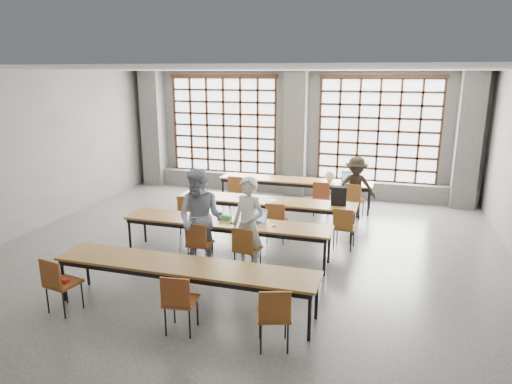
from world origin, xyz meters
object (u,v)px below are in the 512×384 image
at_px(student_male, 248,225).
at_px(backpack, 339,196).
at_px(chair_back_right, 354,197).
at_px(plastic_bag, 330,176).
at_px(student_back, 356,187).
at_px(mouse, 274,225).
at_px(chair_near_mid, 179,298).
at_px(laptop_back, 348,180).
at_px(desk_row_c, 226,224).
at_px(student_female, 201,219).
at_px(desk_row_a, 295,182).
at_px(desk_row_b, 265,203).
at_px(laptop_front, 257,219).
at_px(chair_mid_centre, 276,218).
at_px(green_box, 225,217).
at_px(chair_front_left, 199,241).
at_px(desk_row_d, 184,268).
at_px(chair_mid_left, 188,210).
at_px(chair_mid_right, 344,224).
at_px(chair_near_right, 274,312).
at_px(chair_back_left, 237,189).
at_px(chair_front_right, 246,246).
at_px(red_pouch, 63,280).
at_px(chair_near_left, 58,280).
at_px(phone, 233,223).
at_px(chair_back_mid, 322,195).

height_order(student_male, backpack, student_male).
distance_m(chair_back_right, plastic_bag, 1.02).
height_order(student_back, mouse, student_back).
relative_size(chair_near_mid, laptop_back, 2.40).
height_order(desk_row_c, student_female, student_female).
bearing_deg(desk_row_a, student_back, -17.35).
xyz_separation_m(desk_row_b, laptop_front, (0.27, -1.55, 0.13)).
bearing_deg(chair_back_right, chair_mid_centre, -123.74).
bearing_deg(green_box, backpack, 39.65).
xyz_separation_m(desk_row_a, laptop_front, (0.04, -3.66, 0.13)).
relative_size(chair_mid_centre, chair_front_left, 1.00).
distance_m(desk_row_d, chair_mid_left, 3.38).
xyz_separation_m(chair_mid_right, green_box, (-2.16, -0.95, 0.24)).
distance_m(desk_row_a, chair_near_right, 6.54).
bearing_deg(desk_row_c, laptop_back, 63.95).
bearing_deg(desk_row_b, chair_back_left, 128.38).
bearing_deg(desk_row_a, laptop_front, -89.42).
bearing_deg(chair_back_left, desk_row_b, -51.62).
height_order(desk_row_b, chair_front_right, chair_front_right).
height_order(chair_mid_right, chair_near_right, same).
xyz_separation_m(desk_row_a, chair_front_right, (0.05, -4.39, -0.13)).
bearing_deg(chair_front_right, chair_near_mid, -97.71).
bearing_deg(desk_row_a, chair_back_left, -155.81).
height_order(desk_row_a, red_pouch, desk_row_a).
relative_size(chair_back_left, chair_near_left, 1.00).
xyz_separation_m(desk_row_c, student_back, (2.14, 3.27, 0.09)).
xyz_separation_m(chair_front_left, laptop_front, (0.88, 0.73, 0.25)).
xyz_separation_m(chair_mid_left, backpack, (3.18, 0.68, 0.39)).
relative_size(chair_mid_right, red_pouch, 4.40).
relative_size(chair_mid_centre, student_male, 0.51).
distance_m(chair_mid_centre, laptop_front, 0.97).
relative_size(chair_front_left, chair_near_left, 1.00).
xyz_separation_m(chair_front_right, green_box, (-0.64, 0.71, 0.24)).
xyz_separation_m(chair_near_left, student_female, (1.31, 2.18, 0.37)).
distance_m(chair_front_right, phone, 0.70).
xyz_separation_m(student_male, plastic_bag, (0.84, 4.32, 0.00)).
xyz_separation_m(desk_row_d, phone, (0.08, 1.96, 0.07)).
bearing_deg(chair_back_left, chair_front_left, -81.54).
xyz_separation_m(chair_back_left, chair_mid_centre, (1.58, -2.11, 0.00)).
distance_m(desk_row_b, green_box, 1.62).
bearing_deg(desk_row_b, phone, -94.33).
bearing_deg(student_female, chair_front_left, -87.66).
bearing_deg(desk_row_b, chair_back_mid, 55.13).
relative_size(laptop_front, red_pouch, 2.32).
bearing_deg(student_female, red_pouch, -120.09).
relative_size(chair_back_left, phone, 6.77).
bearing_deg(phone, student_male, -43.60).
distance_m(chair_back_mid, laptop_front, 3.14).
height_order(chair_mid_centre, chair_front_right, same).
relative_size(desk_row_a, chair_mid_left, 4.55).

